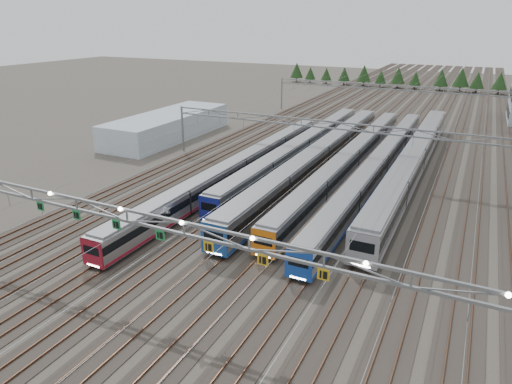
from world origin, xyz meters
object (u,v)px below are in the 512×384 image
at_px(train_d, 351,159).
at_px(gantry_mid, 336,131).
at_px(gantry_near, 183,231).
at_px(gantry_far, 392,91).
at_px(train_c, 320,157).
at_px(train_f, 414,160).
at_px(west_shed, 168,126).
at_px(train_b, 301,148).
at_px(train_e, 379,164).
at_px(train_a, 239,168).

relative_size(train_d, gantry_mid, 1.13).
height_order(gantry_near, gantry_far, gantry_near).
xyz_separation_m(train_c, gantry_far, (2.25, 45.32, 4.20)).
bearing_deg(train_d, gantry_far, 92.95).
xyz_separation_m(train_f, west_shed, (-47.58, 2.75, 0.04)).
height_order(train_b, gantry_far, gantry_far).
bearing_deg(gantry_mid, train_d, 30.02).
relative_size(train_f, west_shed, 2.16).
bearing_deg(train_f, train_e, -143.85).
xyz_separation_m(train_c, gantry_mid, (2.25, 0.32, 4.20)).
relative_size(train_d, train_f, 0.98).
bearing_deg(train_f, train_c, -162.31).
distance_m(train_e, gantry_mid, 8.12).
bearing_deg(gantry_near, train_a, 110.50).
distance_m(gantry_mid, gantry_far, 45.00).
bearing_deg(train_c, gantry_near, -86.83).
relative_size(train_a, gantry_mid, 1.03).
bearing_deg(train_b, gantry_far, 80.73).
height_order(train_a, gantry_mid, gantry_mid).
xyz_separation_m(train_a, gantry_far, (11.25, 55.15, 4.48)).
distance_m(train_e, train_f, 5.58).
height_order(train_a, gantry_far, gantry_far).
xyz_separation_m(train_b, train_e, (13.50, -2.92, -0.11)).
distance_m(train_c, gantry_far, 45.57).
bearing_deg(train_d, gantry_near, -93.17).
bearing_deg(west_shed, train_b, -6.01).
bearing_deg(gantry_mid, train_c, -172.02).
bearing_deg(train_e, west_shed, 172.03).
bearing_deg(train_d, train_f, 16.65).
bearing_deg(gantry_far, gantry_mid, -90.00).
bearing_deg(west_shed, train_d, -8.02).
relative_size(train_c, gantry_mid, 1.13).
relative_size(train_b, gantry_far, 1.04).
bearing_deg(gantry_near, train_d, 86.83).
bearing_deg(train_c, train_b, 138.81).
relative_size(train_e, train_f, 1.04).
bearing_deg(train_b, train_d, -14.47).
distance_m(train_e, west_shed, 43.50).
height_order(train_e, gantry_near, gantry_near).
height_order(train_a, train_d, train_d).
height_order(train_a, train_e, train_e).
xyz_separation_m(train_d, train_f, (9.00, 2.69, 0.32)).
distance_m(train_c, train_e, 9.06).
relative_size(train_b, train_c, 0.92).
bearing_deg(train_d, train_a, -139.69).
xyz_separation_m(train_e, gantry_far, (-6.75, 44.30, 4.45)).
xyz_separation_m(gantry_near, gantry_mid, (0.05, 40.12, -0.70)).
xyz_separation_m(train_c, gantry_near, (2.20, -39.80, 4.90)).
distance_m(gantry_near, gantry_far, 85.12).
xyz_separation_m(gantry_far, west_shed, (-36.33, -38.26, -4.05)).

